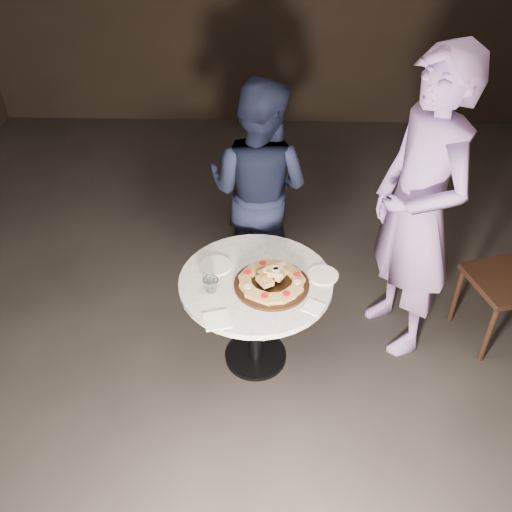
# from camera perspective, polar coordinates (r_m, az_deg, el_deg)

# --- Properties ---
(floor) EXTENTS (7.00, 7.00, 0.00)m
(floor) POSITION_cam_1_polar(r_m,az_deg,el_deg) (3.64, 1.75, -10.50)
(floor) COLOR black
(floor) RESTS_ON ground
(table) EXTENTS (1.10, 1.10, 0.65)m
(table) POSITION_cam_1_polar(r_m,az_deg,el_deg) (3.28, -0.03, -3.99)
(table) COLOR black
(table) RESTS_ON ground
(serving_board) EXTENTS (0.54, 0.54, 0.02)m
(serving_board) POSITION_cam_1_polar(r_m,az_deg,el_deg) (3.16, 1.57, -2.89)
(serving_board) COLOR black
(serving_board) RESTS_ON table
(focaccia_pile) EXTENTS (0.37, 0.38, 0.10)m
(focaccia_pile) POSITION_cam_1_polar(r_m,az_deg,el_deg) (3.14, 1.59, -2.35)
(focaccia_pile) COLOR #A58040
(focaccia_pile) RESTS_ON serving_board
(plate_left) EXTENTS (0.22, 0.22, 0.01)m
(plate_left) POSITION_cam_1_polar(r_m,az_deg,el_deg) (3.30, -4.07, -0.96)
(plate_left) COLOR white
(plate_left) RESTS_ON table
(plate_right) EXTENTS (0.23, 0.23, 0.01)m
(plate_right) POSITION_cam_1_polar(r_m,az_deg,el_deg) (3.25, 6.72, -1.92)
(plate_right) COLOR white
(plate_right) RESTS_ON table
(water_glass) EXTENTS (0.11, 0.11, 0.08)m
(water_glass) POSITION_cam_1_polar(r_m,az_deg,el_deg) (3.11, -4.53, -2.92)
(water_glass) COLOR silver
(water_glass) RESTS_ON table
(napkin_near) EXTENTS (0.17, 0.17, 0.01)m
(napkin_near) POSITION_cam_1_polar(r_m,az_deg,el_deg) (2.97, -3.93, -6.43)
(napkin_near) COLOR white
(napkin_near) RESTS_ON table
(napkin_far) EXTENTS (0.14, 0.14, 0.01)m
(napkin_far) POSITION_cam_1_polar(r_m,az_deg,el_deg) (3.05, 5.78, -5.13)
(napkin_far) COLOR white
(napkin_far) RESTS_ON table
(chair_far) EXTENTS (0.40, 0.41, 0.78)m
(chair_far) POSITION_cam_1_polar(r_m,az_deg,el_deg) (4.30, 0.29, 6.15)
(chair_far) COLOR black
(chair_far) RESTS_ON ground
(diner_navy) EXTENTS (0.91, 0.82, 1.52)m
(diner_navy) POSITION_cam_1_polar(r_m,az_deg,el_deg) (3.78, 0.25, 6.67)
(diner_navy) COLOR black
(diner_navy) RESTS_ON ground
(diner_teal) EXTENTS (0.67, 0.81, 1.89)m
(diner_teal) POSITION_cam_1_polar(r_m,az_deg,el_deg) (3.34, 15.88, 4.20)
(diner_teal) COLOR #866DAE
(diner_teal) RESTS_ON ground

